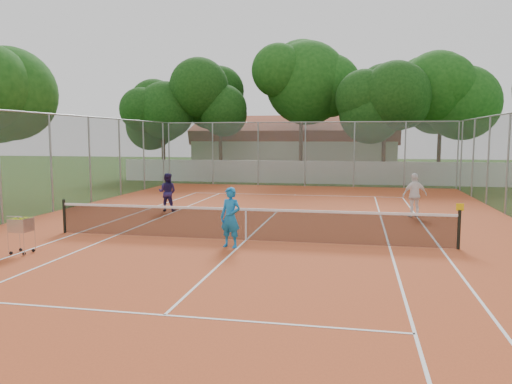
% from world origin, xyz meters
% --- Properties ---
extents(ground, '(120.00, 120.00, 0.00)m').
position_xyz_m(ground, '(0.00, 0.00, 0.00)').
color(ground, '#1D3C10').
rests_on(ground, ground).
extents(court_pad, '(18.00, 34.00, 0.02)m').
position_xyz_m(court_pad, '(0.00, 0.00, 0.01)').
color(court_pad, '#B24922').
rests_on(court_pad, ground).
extents(court_lines, '(10.98, 23.78, 0.01)m').
position_xyz_m(court_lines, '(0.00, 0.00, 0.02)').
color(court_lines, white).
rests_on(court_lines, court_pad).
extents(tennis_net, '(11.88, 0.10, 0.98)m').
position_xyz_m(tennis_net, '(0.00, 0.00, 0.51)').
color(tennis_net, black).
rests_on(tennis_net, court_pad).
extents(perimeter_fence, '(18.00, 34.00, 4.00)m').
position_xyz_m(perimeter_fence, '(0.00, 0.00, 2.00)').
color(perimeter_fence, slate).
rests_on(perimeter_fence, ground).
extents(boundary_wall, '(26.00, 0.30, 1.50)m').
position_xyz_m(boundary_wall, '(0.00, 19.00, 0.75)').
color(boundary_wall, white).
rests_on(boundary_wall, ground).
extents(clubhouse, '(16.40, 9.00, 4.40)m').
position_xyz_m(clubhouse, '(-2.00, 29.00, 2.20)').
color(clubhouse, beige).
rests_on(clubhouse, ground).
extents(tropical_trees, '(29.00, 19.00, 10.00)m').
position_xyz_m(tropical_trees, '(0.00, 22.00, 5.00)').
color(tropical_trees, black).
rests_on(tropical_trees, ground).
extents(player_near, '(0.70, 0.56, 1.67)m').
position_xyz_m(player_near, '(-0.22, -0.99, 0.86)').
color(player_near, '#1677C1').
rests_on(player_near, court_pad).
extents(player_far_left, '(0.79, 0.62, 1.57)m').
position_xyz_m(player_far_left, '(-4.48, 5.15, 0.81)').
color(player_far_left, '#22194D').
rests_on(player_far_left, court_pad).
extents(player_far_right, '(1.07, 0.75, 1.68)m').
position_xyz_m(player_far_right, '(5.37, 5.56, 0.86)').
color(player_far_right, white).
rests_on(player_far_right, court_pad).
extents(ball_hopper, '(0.66, 0.66, 1.03)m').
position_xyz_m(ball_hopper, '(-5.38, -2.84, 0.54)').
color(ball_hopper, silver).
rests_on(ball_hopper, court_pad).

